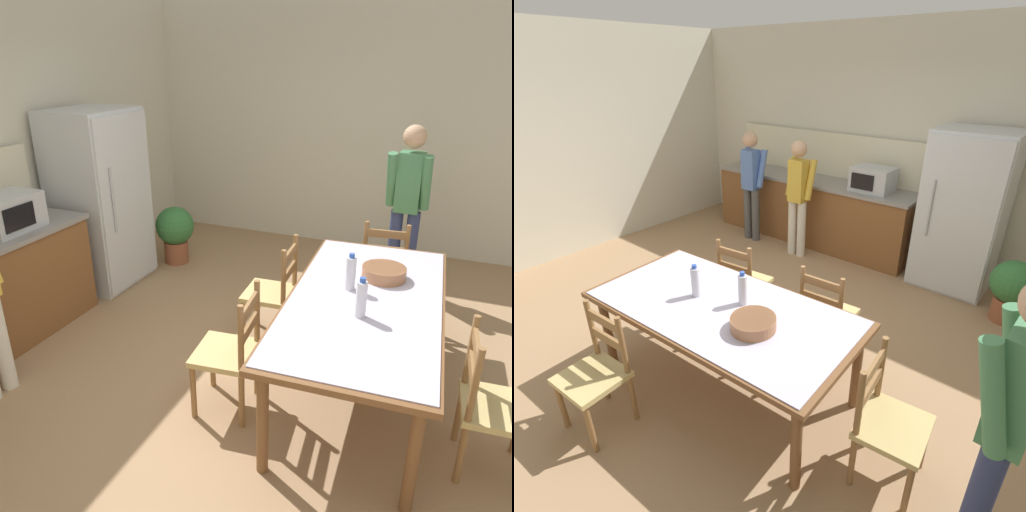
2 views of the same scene
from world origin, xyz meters
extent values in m
plane|color=#9E7A56|center=(0.00, 0.00, 0.00)|extent=(8.32, 8.32, 0.00)
cube|color=beige|center=(0.00, 2.66, 1.45)|extent=(6.52, 0.12, 2.90)
cube|color=beige|center=(-3.26, 0.00, 1.45)|extent=(0.12, 5.20, 2.90)
cube|color=brown|center=(-0.92, 2.23, 0.45)|extent=(3.04, 0.62, 0.89)
cube|color=gray|center=(-0.92, 2.23, 0.91)|extent=(3.08, 0.66, 0.04)
cube|color=#B7BCC1|center=(-1.60, 2.23, 0.92)|extent=(0.52, 0.38, 0.02)
cube|color=beige|center=(-0.92, 2.54, 1.23)|extent=(3.04, 0.03, 0.60)
cube|color=silver|center=(1.14, 2.20, 0.90)|extent=(0.84, 0.68, 1.80)
cube|color=silver|center=(1.14, 1.85, 0.90)|extent=(0.80, 0.02, 1.73)
cylinder|color=#A5AAB2|center=(0.89, 1.83, 0.99)|extent=(0.02, 0.02, 0.63)
cube|color=#B2B7BC|center=(0.01, 2.21, 1.08)|extent=(0.50, 0.38, 0.30)
cube|color=black|center=(-0.04, 2.01, 1.08)|extent=(0.30, 0.01, 0.19)
cylinder|color=brown|center=(-0.67, -1.18, 0.36)|extent=(0.07, 0.07, 0.71)
cylinder|color=brown|center=(1.23, -1.08, 0.36)|extent=(0.07, 0.07, 0.71)
cylinder|color=brown|center=(-0.71, -0.36, 0.36)|extent=(0.07, 0.07, 0.71)
cylinder|color=brown|center=(1.19, -0.26, 0.36)|extent=(0.07, 0.07, 0.71)
cube|color=brown|center=(0.26, -0.72, 0.73)|extent=(2.15, 1.13, 0.04)
cube|color=#B7B2CC|center=(0.26, -0.72, 0.76)|extent=(2.07, 1.09, 0.01)
cylinder|color=silver|center=(0.00, -0.74, 0.88)|extent=(0.07, 0.07, 0.24)
cylinder|color=#2D51B2|center=(0.00, -0.74, 1.02)|extent=(0.04, 0.04, 0.03)
cylinder|color=silver|center=(0.36, -0.59, 0.88)|extent=(0.07, 0.07, 0.24)
cylinder|color=#2D51B2|center=(0.36, -0.59, 1.02)|extent=(0.04, 0.04, 0.03)
cylinder|color=#9E6642|center=(0.63, -0.78, 0.81)|extent=(0.32, 0.32, 0.09)
cylinder|color=#9E6642|center=(0.63, -0.78, 0.84)|extent=(0.31, 0.31, 0.02)
cylinder|color=olive|center=(-0.09, 0.29, 0.21)|extent=(0.04, 0.04, 0.41)
cylinder|color=olive|center=(-0.45, 0.24, 0.21)|extent=(0.04, 0.04, 0.41)
cylinder|color=olive|center=(-0.06, -0.05, 0.21)|extent=(0.04, 0.04, 0.41)
cylinder|color=olive|center=(-0.41, -0.09, 0.21)|extent=(0.04, 0.04, 0.41)
cube|color=tan|center=(-0.25, 0.10, 0.43)|extent=(0.46, 0.44, 0.04)
cylinder|color=olive|center=(-0.06, -0.05, 0.68)|extent=(0.04, 0.04, 0.46)
cylinder|color=olive|center=(-0.41, -0.09, 0.68)|extent=(0.04, 0.04, 0.46)
cube|color=olive|center=(-0.23, -0.07, 0.81)|extent=(0.36, 0.06, 0.07)
cube|color=olive|center=(-0.23, -0.07, 0.66)|extent=(0.36, 0.06, 0.07)
cylinder|color=olive|center=(1.83, -0.81, 0.21)|extent=(0.04, 0.04, 0.41)
cylinder|color=olive|center=(1.79, -0.45, 0.21)|extent=(0.04, 0.04, 0.41)
cylinder|color=olive|center=(1.49, -0.85, 0.21)|extent=(0.04, 0.04, 0.41)
cylinder|color=olive|center=(1.45, -0.49, 0.21)|extent=(0.04, 0.04, 0.41)
cube|color=tan|center=(1.64, -0.65, 0.43)|extent=(0.44, 0.46, 0.04)
cylinder|color=olive|center=(1.49, -0.85, 0.68)|extent=(0.04, 0.04, 0.46)
cylinder|color=olive|center=(1.45, -0.49, 0.68)|extent=(0.04, 0.04, 0.46)
cube|color=olive|center=(1.47, -0.67, 0.81)|extent=(0.06, 0.36, 0.07)
cube|color=olive|center=(1.47, -0.67, 0.66)|extent=(0.06, 0.36, 0.07)
cylinder|color=olive|center=(-0.33, -1.77, 0.21)|extent=(0.04, 0.04, 0.41)
cylinder|color=olive|center=(0.03, -1.75, 0.21)|extent=(0.04, 0.04, 0.41)
cylinder|color=olive|center=(-0.36, -1.43, 0.21)|extent=(0.04, 0.04, 0.41)
cylinder|color=olive|center=(0.00, -1.41, 0.21)|extent=(0.04, 0.04, 0.41)
cube|color=tan|center=(-0.17, -1.59, 0.43)|extent=(0.45, 0.43, 0.04)
cylinder|color=olive|center=(-0.36, -1.43, 0.68)|extent=(0.04, 0.04, 0.46)
cylinder|color=olive|center=(0.00, -1.41, 0.68)|extent=(0.04, 0.04, 0.46)
cube|color=olive|center=(-0.18, -1.42, 0.81)|extent=(0.36, 0.05, 0.07)
cube|color=olive|center=(-0.18, -1.42, 0.66)|extent=(0.36, 0.05, 0.07)
cylinder|color=olive|center=(0.86, 0.33, 0.21)|extent=(0.04, 0.04, 0.41)
cylinder|color=olive|center=(0.50, 0.30, 0.21)|extent=(0.04, 0.04, 0.41)
cylinder|color=olive|center=(0.88, -0.01, 0.21)|extent=(0.04, 0.04, 0.41)
cylinder|color=olive|center=(0.52, -0.04, 0.21)|extent=(0.04, 0.04, 0.41)
cube|color=tan|center=(0.69, 0.15, 0.43)|extent=(0.45, 0.43, 0.04)
cylinder|color=olive|center=(0.88, -0.01, 0.68)|extent=(0.04, 0.04, 0.46)
cylinder|color=olive|center=(0.52, -0.04, 0.68)|extent=(0.04, 0.04, 0.46)
cube|color=olive|center=(0.70, -0.02, 0.81)|extent=(0.36, 0.05, 0.07)
cube|color=olive|center=(0.70, -0.02, 0.66)|extent=(0.36, 0.05, 0.07)
cylinder|color=#4C4C4C|center=(-1.68, 1.70, 0.39)|extent=(0.12, 0.12, 0.78)
cylinder|color=#4C4C4C|center=(-1.53, 1.70, 0.39)|extent=(0.12, 0.12, 0.78)
cube|color=#5175BC|center=(-1.60, 1.70, 1.05)|extent=(0.22, 0.18, 0.55)
sphere|color=tan|center=(-1.60, 1.70, 1.47)|extent=(0.21, 0.21, 0.21)
cylinder|color=#5175BC|center=(-1.76, 1.76, 1.08)|extent=(0.09, 0.21, 0.52)
cylinder|color=#5175BC|center=(-1.45, 1.76, 1.08)|extent=(0.09, 0.21, 0.52)
cylinder|color=silver|center=(-0.84, 1.68, 0.38)|extent=(0.12, 0.12, 0.77)
cylinder|color=silver|center=(-0.69, 1.68, 0.38)|extent=(0.12, 0.12, 0.77)
cube|color=gold|center=(-0.77, 1.68, 1.04)|extent=(0.22, 0.18, 0.54)
sphere|color=tan|center=(-0.77, 1.68, 1.45)|extent=(0.21, 0.21, 0.21)
cylinder|color=gold|center=(-0.92, 1.74, 1.06)|extent=(0.09, 0.21, 0.52)
cylinder|color=gold|center=(-0.61, 1.74, 1.06)|extent=(0.09, 0.21, 0.52)
cylinder|color=navy|center=(2.16, -0.83, 0.42)|extent=(0.12, 0.12, 0.83)
cylinder|color=navy|center=(2.17, -0.66, 0.42)|extent=(0.12, 0.12, 0.83)
cube|color=#478456|center=(2.16, -0.75, 1.13)|extent=(0.20, 0.24, 0.59)
cylinder|color=#478456|center=(2.09, -0.90, 1.15)|extent=(0.23, 0.11, 0.56)
cylinder|color=#478456|center=(2.11, -0.58, 1.15)|extent=(0.23, 0.11, 0.56)
cylinder|color=brown|center=(1.84, 1.76, 0.13)|extent=(0.28, 0.28, 0.26)
sphere|color=#337038|center=(1.84, 1.76, 0.45)|extent=(0.44, 0.44, 0.44)
camera|label=1|loc=(-2.81, -1.20, 2.33)|focal=35.00mm
camera|label=2|loc=(2.15, -2.45, 2.41)|focal=28.00mm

